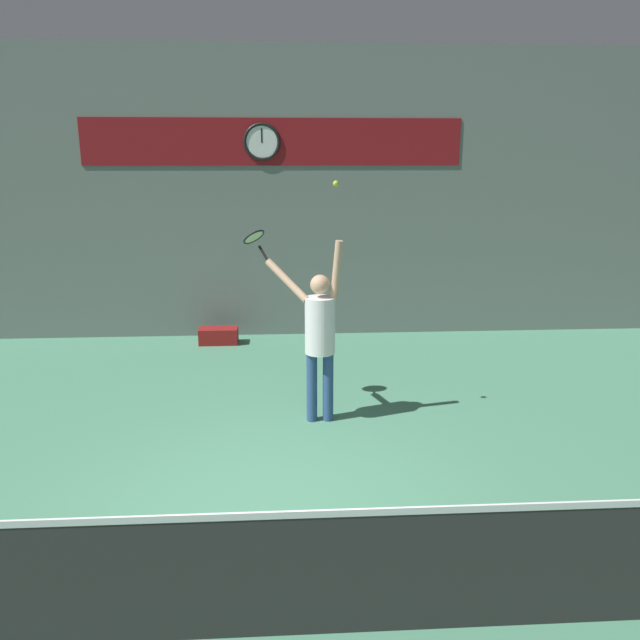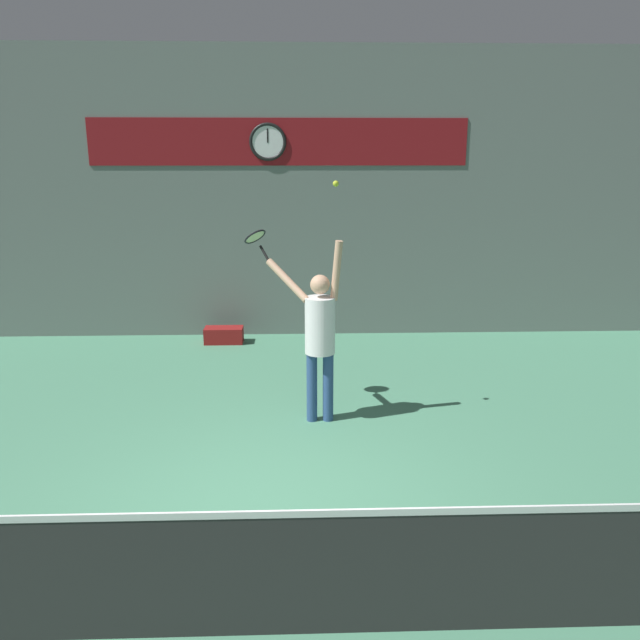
{
  "view_description": "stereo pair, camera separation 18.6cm",
  "coord_description": "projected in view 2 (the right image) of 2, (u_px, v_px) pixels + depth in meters",
  "views": [
    {
      "loc": [
        0.14,
        -4.85,
        3.18
      ],
      "look_at": [
        0.57,
        2.32,
        1.29
      ],
      "focal_mm": 35.0,
      "sensor_mm": 36.0,
      "label": 1
    },
    {
      "loc": [
        0.32,
        -4.86,
        3.18
      ],
      "look_at": [
        0.57,
        2.32,
        1.29
      ],
      "focal_mm": 35.0,
      "sensor_mm": 36.0,
      "label": 2
    }
  ],
  "objects": [
    {
      "name": "tennis_racket",
      "position": [
        256.0,
        238.0,
        7.66
      ],
      "size": [
        0.38,
        0.38,
        0.39
      ],
      "color": "black"
    },
    {
      "name": "equipment_bag",
      "position": [
        224.0,
        335.0,
        10.93
      ],
      "size": [
        0.67,
        0.33,
        0.28
      ],
      "color": "maroon",
      "rests_on": "ground_plane"
    },
    {
      "name": "tennis_ball",
      "position": [
        336.0,
        184.0,
        6.98
      ],
      "size": [
        0.07,
        0.07,
        0.07
      ],
      "color": "#CCDB2D"
    },
    {
      "name": "scoreboard_clock",
      "position": [
        268.0,
        142.0,
        10.6
      ],
      "size": [
        0.63,
        0.06,
        0.63
      ],
      "color": "white"
    },
    {
      "name": "sponsor_banner",
      "position": [
        279.0,
        142.0,
        10.62
      ],
      "size": [
        6.46,
        0.02,
        0.78
      ],
      "color": "maroon"
    },
    {
      "name": "ground_plane",
      "position": [
        264.0,
        529.0,
        5.49
      ],
      "size": [
        18.0,
        18.0,
        0.0
      ],
      "primitive_type": "plane",
      "color": "#4C8C6B"
    },
    {
      "name": "back_wall",
      "position": [
        280.0,
        196.0,
        10.92
      ],
      "size": [
        18.0,
        0.1,
        5.0
      ],
      "color": "slate",
      "rests_on": "ground_plane"
    },
    {
      "name": "court_net",
      "position": [
        253.0,
        572.0,
        4.15
      ],
      "size": [
        7.3,
        0.07,
        1.06
      ],
      "color": "#333333",
      "rests_on": "ground_plane"
    },
    {
      "name": "tennis_player",
      "position": [
        319.0,
        331.0,
        7.47
      ],
      "size": [
        0.94,
        0.6,
        2.24
      ],
      "color": "#2D4C7F",
      "rests_on": "ground_plane"
    }
  ]
}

